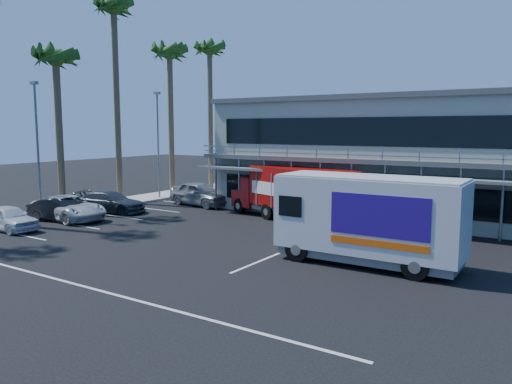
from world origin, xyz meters
The scene contains 16 objects.
ground centered at (0.00, 0.00, 0.00)m, with size 120.00×120.00×0.00m, color black.
building centered at (3.00, 14.94, 3.66)m, with size 22.40×12.00×7.30m.
curb_strip centered at (-15.00, 6.00, 0.08)m, with size 3.00×32.00×0.16m, color #A5A399.
palm_c centered at (-14.90, 3.00, 9.21)m, with size 2.80×2.80×10.75m.
palm_d centered at (-15.20, 8.00, 12.80)m, with size 2.80×2.80×14.75m.
palm_e centered at (-14.70, 13.00, 10.57)m, with size 2.80×2.80×12.25m.
palm_f centered at (-15.10, 18.50, 11.47)m, with size 2.80×2.80×13.25m.
light_pole_near centered at (-14.20, 1.00, 4.50)m, with size 0.50×0.25×8.09m.
light_pole_far centered at (-14.20, 11.00, 4.50)m, with size 0.50×0.25×8.09m.
red_truck centered at (-1.14, 8.71, 1.71)m, with size 9.46×5.07×3.12m.
white_van centered at (5.83, 2.00, 1.87)m, with size 7.25×2.57×3.53m.
parked_car_a centered at (-12.50, -2.00, 0.66)m, with size 1.56×3.88×1.32m, color silver.
parked_car_b centered at (-12.50, 1.20, 0.67)m, with size 1.42×4.07×1.34m, color black.
parked_car_c centered at (-12.50, 1.67, 0.72)m, with size 2.38×5.17×1.44m, color #BABBBD.
parked_car_d centered at (-12.50, 4.79, 0.68)m, with size 1.90×4.68×1.36m, color #2B3239.
parked_car_e centered at (-9.50, 10.20, 0.84)m, with size 1.98×4.92×1.68m, color slate.
Camera 1 is at (12.71, -16.60, 5.39)m, focal length 35.00 mm.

